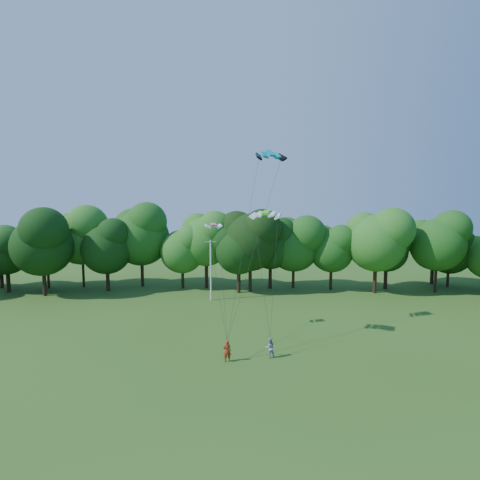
{
  "coord_description": "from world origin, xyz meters",
  "views": [
    {
      "loc": [
        1.39,
        -21.16,
        13.81
      ],
      "look_at": [
        2.14,
        13.0,
        10.24
      ],
      "focal_mm": 28.0,
      "sensor_mm": 36.0,
      "label": 1
    }
  ],
  "objects": [
    {
      "name": "kite_flyer_right",
      "position": [
        4.75,
        10.69,
        0.9
      ],
      "size": [
        0.99,
        0.83,
        1.79
      ],
      "primitive_type": "imported",
      "rotation": [
        0.0,
        0.0,
        3.33
      ],
      "color": "#8DA0C3",
      "rests_on": "ground"
    },
    {
      "name": "tree_back_center",
      "position": [
        4.19,
        35.07,
        8.72
      ],
      "size": [
        9.6,
        9.6,
        13.97
      ],
      "color": "#332114",
      "rests_on": "ground"
    },
    {
      "name": "tree_back_west",
      "position": [
        -27.79,
        37.96,
        7.5
      ],
      "size": [
        8.26,
        8.26,
        12.01
      ],
      "color": "black",
      "rests_on": "ground"
    },
    {
      "name": "kite_green",
      "position": [
        4.68,
        14.65,
        12.72
      ],
      "size": [
        3.22,
        2.26,
        0.49
      ],
      "rotation": [
        0.0,
        0.0,
        -0.35
      ],
      "color": "#38D31F",
      "rests_on": "ground"
    },
    {
      "name": "kite_pink",
      "position": [
        -0.51,
        17.46,
        11.4
      ],
      "size": [
        1.9,
        1.28,
        0.3
      ],
      "rotation": [
        0.0,
        0.0,
        0.27
      ],
      "color": "#F945A0",
      "rests_on": "ground"
    },
    {
      "name": "kite_teal",
      "position": [
        5.32,
        17.7,
        18.67
      ],
      "size": [
        3.32,
        2.19,
        0.81
      ],
      "rotation": [
        0.0,
        0.0,
        0.31
      ],
      "color": "#058099",
      "rests_on": "ground"
    },
    {
      "name": "utility_pole",
      "position": [
        -1.55,
        30.1,
        4.33
      ],
      "size": [
        1.65,
        0.5,
        8.43
      ],
      "rotation": [
        0.0,
        0.0,
        0.25
      ],
      "color": "silver",
      "rests_on": "ground"
    },
    {
      "name": "kite_flyer_left",
      "position": [
        0.96,
        9.9,
        0.94
      ],
      "size": [
        0.74,
        0.54,
        1.88
      ],
      "primitive_type": "imported",
      "rotation": [
        0.0,
        0.0,
        3.28
      ],
      "color": "maroon",
      "rests_on": "ground"
    },
    {
      "name": "ground",
      "position": [
        0.0,
        0.0,
        0.0
      ],
      "size": [
        160.0,
        160.0,
        0.0
      ],
      "primitive_type": "plane",
      "color": "#2C5517",
      "rests_on": "ground"
    },
    {
      "name": "tree_back_east",
      "position": [
        34.88,
        39.66,
        6.85
      ],
      "size": [
        7.54,
        7.54,
        10.97
      ],
      "color": "black",
      "rests_on": "ground"
    }
  ]
}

